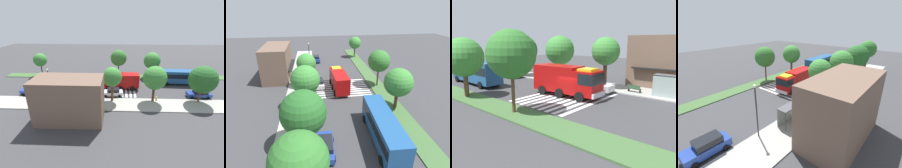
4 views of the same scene
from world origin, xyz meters
TOP-DOWN VIEW (x-y plane):
  - ground_plane at (0.00, 0.00)m, footprint 120.00×120.00m
  - sidewalk at (0.00, 8.09)m, footprint 60.00×4.86m
  - median_strip at (0.00, -7.16)m, footprint 60.00×3.00m
  - crosswalk at (-0.62, 0.00)m, footprint 7.65×10.19m
  - fire_truck at (-0.86, 0.68)m, footprint 8.58×3.11m
  - parked_car_west at (-17.17, 4.47)m, footprint 4.72×2.17m
  - parked_car_mid at (0.48, 4.46)m, footprint 4.35×2.23m
  - parked_car_east at (17.60, 4.46)m, footprint 4.46×2.08m
  - transit_bus at (-16.00, -2.55)m, footprint 10.85×3.15m
  - bus_stop_shelter at (8.42, 7.03)m, footprint 3.50×1.40m
  - bench_near_shelter at (4.42, 7.05)m, footprint 1.60×0.50m
  - street_lamp at (12.75, 6.26)m, footprint 0.36×0.36m
  - storefront_building at (6.87, 13.12)m, footprint 10.43×6.01m
  - sidewalk_tree_far_west at (-23.39, 6.66)m, footprint 4.36×4.36m
  - sidewalk_tree_west at (-16.12, 6.66)m, footprint 5.07×5.07m
  - sidewalk_tree_center at (-7.40, 6.66)m, footprint 4.42×4.42m
  - sidewalk_tree_east at (0.50, 6.66)m, footprint 3.66×3.66m
  - median_tree_far_west at (-9.39, -7.16)m, footprint 4.35×4.35m
  - median_tree_west at (-0.64, -7.16)m, footprint 4.22×4.22m
  - median_tree_center at (20.41, -7.16)m, footprint 3.54×3.54m
  - fire_hydrant at (-8.22, 6.16)m, footprint 0.28×0.28m

SIDE VIEW (x-z plane):
  - ground_plane at x=0.00m, z-range 0.00..0.00m
  - crosswalk at x=-0.62m, z-range 0.00..0.01m
  - sidewalk at x=0.00m, z-range 0.00..0.14m
  - median_strip at x=0.00m, z-range 0.00..0.14m
  - fire_hydrant at x=-8.22m, z-range 0.14..0.84m
  - bench_near_shelter at x=4.42m, z-range 0.14..1.04m
  - parked_car_west at x=-17.17m, z-range 0.03..1.64m
  - parked_car_mid at x=0.48m, z-range 0.03..1.68m
  - parked_car_east at x=17.60m, z-range 0.02..1.80m
  - bus_stop_shelter at x=8.42m, z-range 0.66..3.12m
  - fire_truck at x=-0.86m, z-range 0.23..3.75m
  - transit_bus at x=-16.00m, z-range 0.33..3.75m
  - storefront_building at x=6.87m, z-range 0.00..7.09m
  - street_lamp at x=12.75m, z-range 0.70..6.89m
  - median_tree_center at x=20.41m, z-range 1.40..7.51m
  - median_tree_far_west at x=-9.39m, z-range 1.23..7.83m
  - sidewalk_tree_west at x=-16.12m, z-range 1.17..8.31m
  - sidewalk_tree_center at x=-7.40m, z-range 1.41..8.43m
  - sidewalk_tree_east at x=0.50m, z-range 1.62..8.35m
  - median_tree_west at x=-0.64m, z-range 1.61..8.80m
  - sidewalk_tree_far_west at x=-23.39m, z-range 1.66..9.15m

